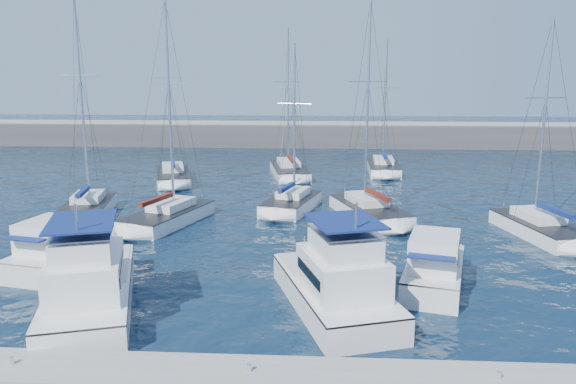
# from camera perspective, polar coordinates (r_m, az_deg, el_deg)

# --- Properties ---
(ground) EXTENTS (220.00, 220.00, 0.00)m
(ground) POSITION_cam_1_polar(r_m,az_deg,el_deg) (29.49, -1.22, -8.12)
(ground) COLOR black
(ground) RESTS_ON ground
(breakwater) EXTENTS (160.00, 6.00, 4.45)m
(breakwater) POSITION_cam_1_polar(r_m,az_deg,el_deg) (80.15, 1.74, 5.47)
(breakwater) COLOR #424244
(breakwater) RESTS_ON ground
(dock) EXTENTS (40.00, 2.20, 0.60)m
(dock) POSITION_cam_1_polar(r_m,az_deg,el_deg) (19.43, -3.94, -18.47)
(dock) COLOR gray
(dock) RESTS_ON ground
(dock_cleat_near_port) EXTENTS (0.16, 0.16, 0.25)m
(dock_cleat_near_port) POSITION_cam_1_polar(r_m,az_deg,el_deg) (21.66, -26.26, -15.10)
(dock_cleat_near_port) COLOR silver
(dock_cleat_near_port) RESTS_ON dock
(dock_cleat_centre) EXTENTS (0.16, 0.16, 0.25)m
(dock_cleat_centre) POSITION_cam_1_polar(r_m,az_deg,el_deg) (19.21, -3.95, -17.38)
(dock_cleat_centre) COLOR silver
(dock_cleat_centre) RESTS_ON dock
(dock_cleat_near_stbd) EXTENTS (0.16, 0.16, 0.25)m
(dock_cleat_near_stbd) POSITION_cam_1_polar(r_m,az_deg,el_deg) (19.93, 20.65, -17.02)
(dock_cleat_near_stbd) COLOR silver
(dock_cleat_near_stbd) RESTS_ON dock
(motor_yacht_port_outer) EXTENTS (3.98, 6.57, 3.20)m
(motor_yacht_port_outer) POSITION_cam_1_polar(r_m,az_deg,el_deg) (31.96, -22.37, -5.66)
(motor_yacht_port_outer) COLOR silver
(motor_yacht_port_outer) RESTS_ON ground
(motor_yacht_port_inner) EXTENTS (6.25, 10.59, 4.69)m
(motor_yacht_port_inner) POSITION_cam_1_polar(r_m,az_deg,el_deg) (26.04, -19.53, -8.96)
(motor_yacht_port_inner) COLOR white
(motor_yacht_port_inner) RESTS_ON ground
(motor_yacht_stbd_inner) EXTENTS (5.97, 9.26, 4.69)m
(motor_yacht_stbd_inner) POSITION_cam_1_polar(r_m,az_deg,el_deg) (24.63, 4.99, -9.50)
(motor_yacht_stbd_inner) COLOR silver
(motor_yacht_stbd_inner) RESTS_ON ground
(motor_yacht_stbd_outer) EXTENTS (4.24, 7.03, 3.20)m
(motor_yacht_stbd_outer) POSITION_cam_1_polar(r_m,az_deg,el_deg) (27.99, 14.62, -7.60)
(motor_yacht_stbd_outer) COLOR silver
(motor_yacht_stbd_outer) RESTS_ON ground
(sailboat_mid_a) EXTENTS (4.29, 7.25, 16.02)m
(sailboat_mid_a) POSITION_cam_1_polar(r_m,az_deg,el_deg) (43.45, -19.68, -1.46)
(sailboat_mid_a) COLOR white
(sailboat_mid_a) RESTS_ON ground
(sailboat_mid_b) EXTENTS (5.33, 8.36, 15.15)m
(sailboat_mid_b) POSITION_cam_1_polar(r_m,az_deg,el_deg) (39.43, -12.07, -2.39)
(sailboat_mid_b) COLOR white
(sailboat_mid_b) RESTS_ON ground
(sailboat_mid_c) EXTENTS (4.64, 7.27, 12.61)m
(sailboat_mid_c) POSITION_cam_1_polar(r_m,az_deg,el_deg) (42.39, 0.36, -1.14)
(sailboat_mid_c) COLOR white
(sailboat_mid_c) RESTS_ON ground
(sailboat_mid_d) EXTENTS (5.64, 8.71, 15.35)m
(sailboat_mid_d) POSITION_cam_1_polar(r_m,az_deg,el_deg) (40.55, 8.22, -1.85)
(sailboat_mid_d) COLOR silver
(sailboat_mid_d) RESTS_ON ground
(sailboat_mid_e) EXTENTS (4.64, 8.03, 13.81)m
(sailboat_mid_e) POSITION_cam_1_polar(r_m,az_deg,el_deg) (39.08, 24.30, -3.35)
(sailboat_mid_e) COLOR white
(sailboat_mid_e) RESTS_ON ground
(sailboat_back_a) EXTENTS (5.36, 9.21, 15.57)m
(sailboat_back_a) POSITION_cam_1_polar(r_m,az_deg,el_deg) (54.88, -11.60, 1.65)
(sailboat_back_a) COLOR white
(sailboat_back_a) RESTS_ON ground
(sailboat_back_b) EXTENTS (4.74, 9.62, 14.86)m
(sailboat_back_b) POSITION_cam_1_polar(r_m,az_deg,el_deg) (56.66, 0.12, 2.20)
(sailboat_back_b) COLOR silver
(sailboat_back_b) RESTS_ON ground
(sailboat_back_c) EXTENTS (3.32, 8.04, 13.83)m
(sailboat_back_c) POSITION_cam_1_polar(r_m,az_deg,el_deg) (59.27, 9.66, 2.47)
(sailboat_back_c) COLOR white
(sailboat_back_c) RESTS_ON ground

